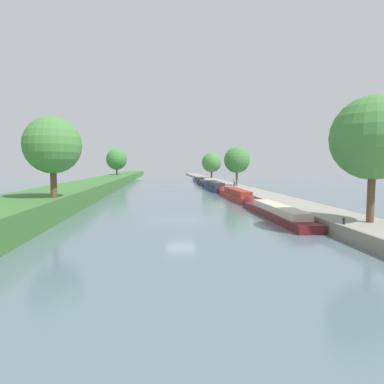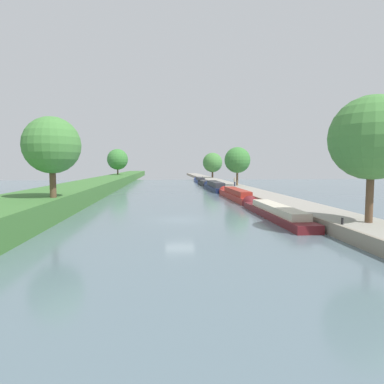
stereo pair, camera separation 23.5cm
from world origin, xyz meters
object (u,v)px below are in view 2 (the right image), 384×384
at_px(narrowboat_maroon, 272,211).
at_px(narrowboat_red, 235,194).
at_px(narrowboat_black, 204,183).
at_px(person_walking, 235,181).
at_px(narrowboat_navy, 214,186).
at_px(narrowboat_blue, 199,180).
at_px(mooring_bollard_near, 342,221).
at_px(mooring_bollard_far, 202,177).

height_order(narrowboat_maroon, narrowboat_red, narrowboat_red).
xyz_separation_m(narrowboat_black, person_walking, (3.33, -18.77, 1.28)).
height_order(narrowboat_black, person_walking, person_walking).
xyz_separation_m(narrowboat_maroon, narrowboat_navy, (-0.24, 33.49, 0.18)).
bearing_deg(narrowboat_blue, mooring_bollard_near, -88.66).
relative_size(narrowboat_black, mooring_bollard_far, 25.69).
bearing_deg(narrowboat_maroon, narrowboat_red, 89.66).
distance_m(narrowboat_blue, person_walking, 32.04).
bearing_deg(narrowboat_black, narrowboat_blue, 88.81).
height_order(person_walking, mooring_bollard_far, person_walking).
distance_m(narrowboat_red, mooring_bollard_near, 25.61).
distance_m(narrowboat_black, mooring_bollard_far, 20.26).
xyz_separation_m(mooring_bollard_near, mooring_bollard_far, (0.00, 78.63, 0.00)).
height_order(narrowboat_maroon, mooring_bollard_far, mooring_bollard_far).
height_order(narrowboat_red, mooring_bollard_far, narrowboat_red).
distance_m(narrowboat_navy, mooring_bollard_far, 36.14).
relative_size(narrowboat_navy, mooring_bollard_near, 37.99).
bearing_deg(narrowboat_red, person_walking, 77.99).
distance_m(narrowboat_red, narrowboat_black, 32.92).
bearing_deg(mooring_bollard_near, narrowboat_black, 91.91).
distance_m(narrowboat_maroon, mooring_bollard_far, 69.59).
bearing_deg(person_walking, narrowboat_navy, 139.66).
height_order(narrowboat_maroon, narrowboat_blue, narrowboat_blue).
relative_size(narrowboat_red, narrowboat_blue, 1.11).
bearing_deg(narrowboat_maroon, mooring_bollard_near, -79.18).
xyz_separation_m(narrowboat_navy, mooring_bollard_near, (1.97, -42.54, 0.40)).
bearing_deg(person_walking, mooring_bollard_far, 92.02).
height_order(narrowboat_black, mooring_bollard_near, mooring_bollard_near).
distance_m(narrowboat_maroon, narrowboat_navy, 33.49).
bearing_deg(person_walking, narrowboat_maroon, -95.79).
bearing_deg(person_walking, mooring_bollard_near, -91.99).
relative_size(narrowboat_red, mooring_bollard_near, 36.88).
bearing_deg(mooring_bollard_near, person_walking, 88.01).
xyz_separation_m(narrowboat_maroon, narrowboat_red, (0.10, 16.50, 0.11)).
xyz_separation_m(narrowboat_black, narrowboat_blue, (0.27, 13.10, 0.12)).
relative_size(narrowboat_blue, mooring_bollard_near, 33.18).
bearing_deg(narrowboat_black, narrowboat_navy, -90.06).
bearing_deg(narrowboat_black, narrowboat_maroon, -89.74).
xyz_separation_m(person_walking, mooring_bollard_far, (-1.38, 38.92, -0.65)).
height_order(narrowboat_navy, mooring_bollard_far, narrowboat_navy).
bearing_deg(mooring_bollard_near, narrowboat_blue, 91.34).
bearing_deg(narrowboat_maroon, mooring_bollard_far, 88.57).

